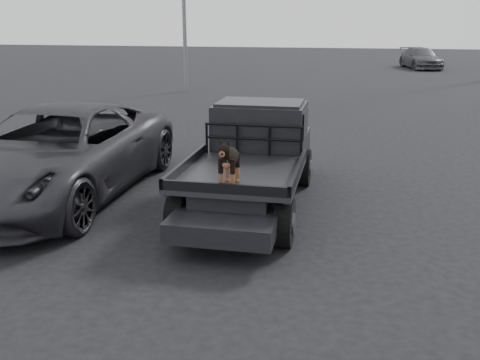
% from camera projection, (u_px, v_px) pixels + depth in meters
% --- Properties ---
extents(ground, '(120.00, 120.00, 0.00)m').
position_uv_depth(ground, '(254.00, 245.00, 8.16)').
color(ground, black).
rests_on(ground, ground).
extents(flatbed_ute, '(2.00, 5.40, 0.92)m').
position_uv_depth(flatbed_ute, '(251.00, 182.00, 9.77)').
color(flatbed_ute, black).
rests_on(flatbed_ute, ground).
extents(ute_cab, '(1.72, 1.30, 0.88)m').
position_uv_depth(ute_cab, '(260.00, 124.00, 10.41)').
color(ute_cab, black).
rests_on(ute_cab, flatbed_ute).
extents(headache_rack, '(1.80, 0.08, 0.55)m').
position_uv_depth(headache_rack, '(253.00, 140.00, 9.75)').
color(headache_rack, black).
rests_on(headache_rack, flatbed_ute).
extents(dog, '(0.32, 0.60, 0.74)m').
position_uv_depth(dog, '(229.00, 161.00, 7.95)').
color(dog, black).
rests_on(dog, flatbed_ute).
extents(parked_suv, '(2.90, 6.22, 1.72)m').
position_uv_depth(parked_suv, '(57.00, 153.00, 10.21)').
color(parked_suv, '#2C2B30').
rests_on(parked_suv, ground).
extents(distant_car_b, '(2.94, 5.15, 1.41)m').
position_uv_depth(distant_car_b, '(421.00, 58.00, 37.36)').
color(distant_car_b, '#444449').
rests_on(distant_car_b, ground).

